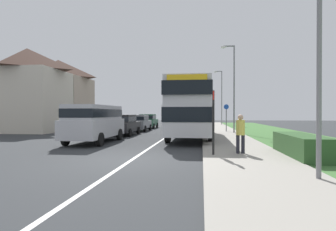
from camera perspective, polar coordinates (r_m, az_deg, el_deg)
name	(u,v)px	position (r m, az deg, el deg)	size (l,w,h in m)	color
ground_plane	(131,160)	(10.23, -7.65, -9.21)	(120.00, 120.00, 0.00)	#2D3033
lane_marking_centre	(162,139)	(18.02, -1.16, -5.01)	(0.14, 60.00, 0.01)	silver
pavement_near_side	(231,143)	(15.92, 12.98, -5.54)	(3.20, 68.00, 0.12)	gray
grass_verge_seaward	(312,144)	(16.92, 27.69, -5.29)	(6.00, 68.00, 0.08)	#3D6B33
roadside_hedge	(301,147)	(11.64, 25.89, -5.84)	(1.10, 3.79, 0.90)	#2D5128
double_decker_bus	(191,107)	(18.94, 4.83, 1.73)	(2.80, 10.93, 3.70)	#BCBCC1
parked_van_silver	(95,121)	(16.57, -14.93, -1.01)	(2.11, 5.41, 2.18)	#B7B7BC
parked_car_black	(124,124)	(21.74, -9.24, -1.74)	(1.88, 4.43, 1.61)	black
parked_car_grey	(139,122)	(26.74, -6.14, -1.37)	(1.96, 4.11, 1.58)	slate
parked_car_dark_green	(148,120)	(31.83, -4.20, -1.04)	(1.93, 3.96, 1.63)	#19472D
pedestrian_at_stop	(240,132)	(11.30, 14.84, -3.32)	(0.34, 0.34, 1.67)	#23232D
bus_stop_sign	(213,118)	(10.69, 9.41, -0.50)	(0.09, 0.52, 2.60)	black
cycle_route_sign	(226,117)	(24.82, 12.03, -0.24)	(0.44, 0.08, 2.52)	slate
street_lamp_near	(315,15)	(7.97, 28.20, 17.94)	(1.14, 0.20, 7.14)	slate
street_lamp_mid	(233,83)	(23.72, 13.34, 6.56)	(1.14, 0.20, 7.41)	slate
street_lamp_far	(221,94)	(40.38, 10.97, 4.35)	(1.14, 0.20, 7.84)	slate
house_terrace_far_side	(44,92)	(30.91, -24.36, 4.40)	(6.39, 10.94, 7.74)	beige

